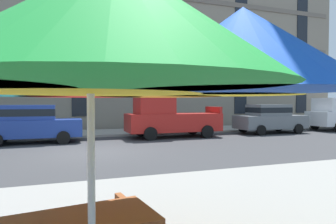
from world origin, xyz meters
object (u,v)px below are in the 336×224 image
object	(u,v)px
sedan_gray	(270,118)
pickup_red	(169,119)
patio_umbrella	(90,60)
sedan_blue	(31,123)

from	to	relation	value
sedan_gray	pickup_red	bearing A→B (deg)	180.00
sedan_gray	patio_umbrella	world-z (taller)	patio_umbrella
pickup_red	sedan_gray	world-z (taller)	pickup_red
pickup_red	patio_umbrella	world-z (taller)	patio_umbrella
pickup_red	sedan_gray	distance (m)	6.62
sedan_blue	sedan_gray	distance (m)	13.48
pickup_red	sedan_blue	bearing A→B (deg)	-180.00
sedan_blue	pickup_red	xyz separation A→B (m)	(6.86, 0.00, 0.08)
sedan_blue	pickup_red	size ratio (longest dim) A/B	0.86
sedan_blue	patio_umbrella	world-z (taller)	patio_umbrella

